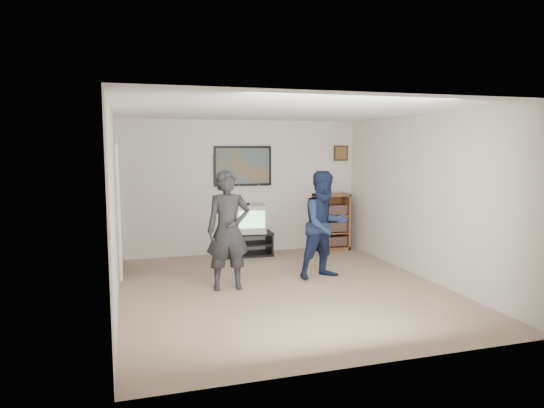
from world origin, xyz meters
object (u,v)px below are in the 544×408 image
crt_television (248,219)px  person_short (325,225)px  bookshelf (331,222)px  media_stand (248,244)px  person_tall (228,230)px

crt_television → person_short: bearing=-58.7°
bookshelf → person_short: 2.10m
crt_television → bookshelf: bearing=10.4°
media_stand → person_tall: 2.21m
bookshelf → person_short: size_ratio=0.66×
crt_television → person_tall: (-0.78, -1.97, 0.15)m
person_short → bookshelf: bearing=53.1°
crt_television → person_short: 1.97m
crt_television → person_tall: bearing=-103.0°
person_tall → person_short: size_ratio=1.02×
crt_television → bookshelf: bookshelf is taller
media_stand → person_tall: (-0.78, -1.97, 0.63)m
person_tall → person_short: 1.55m
bookshelf → person_tall: (-2.47, -2.02, 0.30)m
bookshelf → media_stand: bearing=-178.3°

